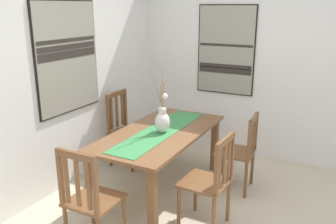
# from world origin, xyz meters

# --- Properties ---
(ground_plane) EXTENTS (6.40, 6.40, 0.03)m
(ground_plane) POSITION_xyz_m (0.00, 0.00, -0.01)
(ground_plane) COLOR beige
(wall_back) EXTENTS (6.40, 0.12, 2.70)m
(wall_back) POSITION_xyz_m (0.00, 1.86, 1.35)
(wall_back) COLOR silver
(wall_back) RESTS_ON ground_plane
(wall_side) EXTENTS (0.12, 6.40, 2.70)m
(wall_side) POSITION_xyz_m (1.86, 0.00, 1.35)
(wall_side) COLOR silver
(wall_side) RESTS_ON ground_plane
(dining_table) EXTENTS (1.76, 0.88, 0.72)m
(dining_table) POSITION_xyz_m (0.27, 0.75, 0.61)
(dining_table) COLOR brown
(dining_table) RESTS_ON ground_plane
(table_runner) EXTENTS (1.62, 0.36, 0.01)m
(table_runner) POSITION_xyz_m (0.27, 0.75, 0.72)
(table_runner) COLOR #388447
(table_runner) RESTS_ON dining_table
(centerpiece_vase) EXTENTS (0.30, 0.16, 0.72)m
(centerpiece_vase) POSITION_xyz_m (0.24, 0.71, 0.86)
(centerpiece_vase) COLOR silver
(centerpiece_vase) RESTS_ON dining_table
(chair_0) EXTENTS (0.45, 0.45, 0.91)m
(chair_0) POSITION_xyz_m (0.70, -0.05, 0.48)
(chair_0) COLOR brown
(chair_0) RESTS_ON ground_plane
(chair_1) EXTENTS (0.44, 0.44, 0.99)m
(chair_1) POSITION_xyz_m (0.69, 1.52, 0.50)
(chair_1) COLOR brown
(chair_1) RESTS_ON ground_plane
(chair_2) EXTENTS (0.42, 0.42, 0.98)m
(chair_2) POSITION_xyz_m (-0.96, 0.76, 0.50)
(chair_2) COLOR brown
(chair_2) RESTS_ON ground_plane
(chair_3) EXTENTS (0.44, 0.44, 0.95)m
(chair_3) POSITION_xyz_m (-0.16, -0.02, 0.49)
(chair_3) COLOR brown
(chair_3) RESTS_ON ground_plane
(painting_on_back_wall) EXTENTS (0.96, 0.05, 1.25)m
(painting_on_back_wall) POSITION_xyz_m (-0.00, 1.79, 1.51)
(painting_on_back_wall) COLOR black
(painting_on_side_wall) EXTENTS (0.05, 0.82, 1.23)m
(painting_on_side_wall) POSITION_xyz_m (1.79, 0.54, 1.47)
(painting_on_side_wall) COLOR black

